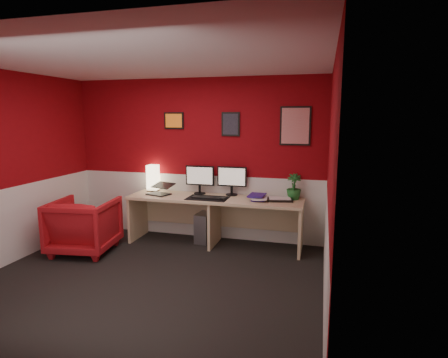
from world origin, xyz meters
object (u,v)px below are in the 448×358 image
Objects in this scene: desk at (214,221)px; pc_tower at (205,226)px; zen_tray at (280,200)px; armchair at (84,225)px; laptop at (158,188)px; monitor_left at (200,175)px; shoji_lamp at (153,179)px; potted_plant at (294,187)px; monitor_right at (232,176)px.

desk is 0.28m from pc_tower.
zen_tray is 2.81m from armchair.
laptop is 1.85m from zen_tray.
monitor_left is 0.80m from pc_tower.
desk is at bearing -11.33° from shoji_lamp.
potted_plant is at bearing 4.95° from pc_tower.
armchair is at bearing -156.29° from desk.
zen_tray is 0.28m from potted_plant.
desk is 1.03m from zen_tray.
monitor_right is 0.89m from pc_tower.
potted_plant is at bearing -169.81° from armchair.
monitor_left reaches higher than pc_tower.
monitor_left is 1.56× the size of potted_plant.
pc_tower is at bearing -25.43° from monitor_left.
potted_plant is (1.14, 0.18, 0.55)m from desk.
desk is at bearing -34.27° from pc_tower.
zen_tray is at bearing -171.22° from armchair.
monitor_right is at bearing 176.92° from potted_plant.
zen_tray reaches higher than desk.
laptop is 0.57× the size of monitor_right.
laptop is at bearing -146.68° from armchair.
potted_plant is at bearing -0.75° from monitor_left.
pc_tower is at bearing -168.71° from monitor_right.
potted_plant is at bearing 35.70° from zen_tray.
laptop is 0.89× the size of potted_plant.
desk is 7.88× the size of laptop.
shoji_lamp is at bearing 179.05° from potted_plant.
armchair reaches higher than pc_tower.
monitor_left is 1.00× the size of monitor_right.
laptop reaches higher than desk.
desk is 1.01m from laptop.
shoji_lamp is 1.14× the size of zen_tray.
monitor_right is at bearing -160.76° from armchair.
armchair is (-2.85, -0.93, -0.53)m from potted_plant.
desk is at bearing -177.03° from zen_tray.
armchair is (-0.82, -0.72, -0.46)m from laptop.
desk is 0.72m from monitor_right.
desk is 7.43× the size of zen_tray.
laptop is at bearing -166.57° from monitor_right.
shoji_lamp is 0.89× the size of pc_tower.
shoji_lamp reaches higher than zen_tray.
monitor_right reaches higher than potted_plant.
armchair is (-1.71, -0.75, 0.02)m from desk.
potted_plant is 0.83× the size of pc_tower.
desk is 6.98× the size of potted_plant.
pc_tower is 1.77m from armchair.
potted_plant is at bearing 22.69° from laptop.
armchair reaches higher than desk.
monitor_left is 1.29× the size of pc_tower.
potted_plant is 1.51m from pc_tower.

